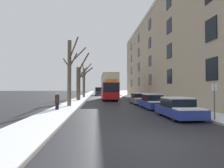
{
  "coord_description": "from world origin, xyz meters",
  "views": [
    {
      "loc": [
        -2.37,
        -6.26,
        1.95
      ],
      "look_at": [
        -0.13,
        19.5,
        2.65
      ],
      "focal_mm": 28.0,
      "sensor_mm": 36.0,
      "label": 1
    }
  ],
  "objects_px": {
    "oncoming_van": "(99,91)",
    "street_sign_post": "(214,99)",
    "bare_tree_left_1": "(79,81)",
    "parked_car_0": "(178,108)",
    "parked_car_1": "(152,102)",
    "parked_car_2": "(139,99)",
    "bare_tree_left_0": "(70,71)",
    "double_decker_bus": "(109,86)",
    "pedestrian_left_sidewalk": "(57,101)",
    "bare_tree_left_2": "(84,81)"
  },
  "relations": [
    {
      "from": "bare_tree_left_1",
      "to": "oncoming_van",
      "type": "height_order",
      "value": "bare_tree_left_1"
    },
    {
      "from": "double_decker_bus",
      "to": "parked_car_0",
      "type": "xyz_separation_m",
      "value": [
        3.31,
        -19.66,
        -1.88
      ]
    },
    {
      "from": "parked_car_2",
      "to": "parked_car_0",
      "type": "bearing_deg",
      "value": -90.0
    },
    {
      "from": "bare_tree_left_0",
      "to": "parked_car_1",
      "type": "bearing_deg",
      "value": -13.2
    },
    {
      "from": "bare_tree_left_2",
      "to": "double_decker_bus",
      "type": "bearing_deg",
      "value": -53.76
    },
    {
      "from": "bare_tree_left_0",
      "to": "pedestrian_left_sidewalk",
      "type": "bearing_deg",
      "value": -99.55
    },
    {
      "from": "pedestrian_left_sidewalk",
      "to": "double_decker_bus",
      "type": "bearing_deg",
      "value": -159.98
    },
    {
      "from": "bare_tree_left_0",
      "to": "parked_car_2",
      "type": "relative_size",
      "value": 1.6
    },
    {
      "from": "parked_car_2",
      "to": "street_sign_post",
      "type": "relative_size",
      "value": 1.93
    },
    {
      "from": "parked_car_0",
      "to": "pedestrian_left_sidewalk",
      "type": "height_order",
      "value": "pedestrian_left_sidewalk"
    },
    {
      "from": "bare_tree_left_0",
      "to": "oncoming_van",
      "type": "xyz_separation_m",
      "value": [
        3.44,
        33.16,
        -2.54
      ]
    },
    {
      "from": "bare_tree_left_0",
      "to": "street_sign_post",
      "type": "height_order",
      "value": "bare_tree_left_0"
    },
    {
      "from": "bare_tree_left_0",
      "to": "parked_car_2",
      "type": "distance_m",
      "value": 9.48
    },
    {
      "from": "bare_tree_left_2",
      "to": "parked_car_1",
      "type": "distance_m",
      "value": 22.61
    },
    {
      "from": "oncoming_van",
      "to": "street_sign_post",
      "type": "xyz_separation_m",
      "value": [
        6.25,
        -42.24,
        0.06
      ]
    },
    {
      "from": "oncoming_van",
      "to": "double_decker_bus",
      "type": "bearing_deg",
      "value": -85.77
    },
    {
      "from": "bare_tree_left_2",
      "to": "street_sign_post",
      "type": "relative_size",
      "value": 3.23
    },
    {
      "from": "parked_car_0",
      "to": "pedestrian_left_sidewalk",
      "type": "distance_m",
      "value": 9.75
    },
    {
      "from": "bare_tree_left_1",
      "to": "bare_tree_left_2",
      "type": "height_order",
      "value": "bare_tree_left_1"
    },
    {
      "from": "bare_tree_left_0",
      "to": "pedestrian_left_sidewalk",
      "type": "distance_m",
      "value": 4.46
    },
    {
      "from": "bare_tree_left_0",
      "to": "pedestrian_left_sidewalk",
      "type": "xyz_separation_m",
      "value": [
        -0.56,
        -3.33,
        -2.91
      ]
    },
    {
      "from": "bare_tree_left_1",
      "to": "parked_car_0",
      "type": "bearing_deg",
      "value": -64.06
    },
    {
      "from": "parked_car_0",
      "to": "street_sign_post",
      "type": "bearing_deg",
      "value": -50.27
    },
    {
      "from": "bare_tree_left_0",
      "to": "double_decker_bus",
      "type": "height_order",
      "value": "bare_tree_left_0"
    },
    {
      "from": "parked_car_2",
      "to": "street_sign_post",
      "type": "xyz_separation_m",
      "value": [
        1.4,
        -12.42,
        0.68
      ]
    },
    {
      "from": "parked_car_1",
      "to": "parked_car_2",
      "type": "height_order",
      "value": "parked_car_1"
    },
    {
      "from": "double_decker_bus",
      "to": "oncoming_van",
      "type": "height_order",
      "value": "double_decker_bus"
    },
    {
      "from": "parked_car_1",
      "to": "street_sign_post",
      "type": "xyz_separation_m",
      "value": [
        1.4,
        -7.14,
        0.67
      ]
    },
    {
      "from": "bare_tree_left_2",
      "to": "street_sign_post",
      "type": "distance_m",
      "value": 29.69
    },
    {
      "from": "parked_car_0",
      "to": "pedestrian_left_sidewalk",
      "type": "xyz_separation_m",
      "value": [
        -8.85,
        4.07,
        0.26
      ]
    },
    {
      "from": "oncoming_van",
      "to": "bare_tree_left_0",
      "type": "bearing_deg",
      "value": -95.92
    },
    {
      "from": "oncoming_van",
      "to": "pedestrian_left_sidewalk",
      "type": "height_order",
      "value": "oncoming_van"
    },
    {
      "from": "double_decker_bus",
      "to": "pedestrian_left_sidewalk",
      "type": "distance_m",
      "value": 16.63
    },
    {
      "from": "bare_tree_left_1",
      "to": "bare_tree_left_2",
      "type": "relative_size",
      "value": 1.02
    },
    {
      "from": "bare_tree_left_2",
      "to": "street_sign_post",
      "type": "bearing_deg",
      "value": -71.09
    },
    {
      "from": "double_decker_bus",
      "to": "bare_tree_left_0",
      "type": "bearing_deg",
      "value": -112.13
    },
    {
      "from": "bare_tree_left_1",
      "to": "parked_car_1",
      "type": "height_order",
      "value": "bare_tree_left_1"
    },
    {
      "from": "parked_car_2",
      "to": "pedestrian_left_sidewalk",
      "type": "distance_m",
      "value": 11.09
    },
    {
      "from": "bare_tree_left_1",
      "to": "street_sign_post",
      "type": "distance_m",
      "value": 21.02
    },
    {
      "from": "bare_tree_left_0",
      "to": "parked_car_0",
      "type": "bearing_deg",
      "value": -41.74
    },
    {
      "from": "double_decker_bus",
      "to": "pedestrian_left_sidewalk",
      "type": "xyz_separation_m",
      "value": [
        -5.55,
        -15.59,
        -1.62
      ]
    },
    {
      "from": "parked_car_2",
      "to": "bare_tree_left_1",
      "type": "bearing_deg",
      "value": 143.12
    },
    {
      "from": "bare_tree_left_1",
      "to": "street_sign_post",
      "type": "xyz_separation_m",
      "value": [
        9.63,
        -18.6,
        -1.88
      ]
    },
    {
      "from": "street_sign_post",
      "to": "parked_car_1",
      "type": "bearing_deg",
      "value": 101.08
    },
    {
      "from": "double_decker_bus",
      "to": "bare_tree_left_1",
      "type": "bearing_deg",
      "value": -150.84
    },
    {
      "from": "bare_tree_left_0",
      "to": "double_decker_bus",
      "type": "relative_size",
      "value": 0.68
    },
    {
      "from": "parked_car_2",
      "to": "oncoming_van",
      "type": "xyz_separation_m",
      "value": [
        -4.86,
        29.82,
        0.62
      ]
    },
    {
      "from": "parked_car_1",
      "to": "oncoming_van",
      "type": "relative_size",
      "value": 0.85
    },
    {
      "from": "parked_car_1",
      "to": "parked_car_2",
      "type": "bearing_deg",
      "value": 90.0
    },
    {
      "from": "bare_tree_left_1",
      "to": "parked_car_2",
      "type": "relative_size",
      "value": 1.71
    }
  ]
}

